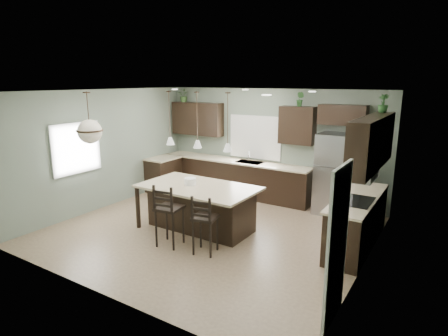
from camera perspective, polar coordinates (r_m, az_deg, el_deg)
ground at (r=7.77m, az=-2.23°, el=-9.50°), size 6.00×6.00×0.00m
pantry_door at (r=4.91m, az=16.86°, el=-11.21°), size 0.04×0.82×2.04m
window_back at (r=9.83m, az=4.80°, el=4.71°), size 1.35×0.02×1.00m
window_left at (r=8.82m, az=-21.65°, el=2.83°), size 0.02×1.10×1.00m
left_return_cabs at (r=10.49m, az=-9.21°, el=-1.01°), size 0.60×0.90×0.90m
left_return_countertop at (r=10.37m, az=-9.22°, el=1.50°), size 0.66×0.96×0.04m
back_lower_cabs at (r=10.02m, az=1.64°, el=-1.51°), size 4.20×0.60×0.90m
back_countertop at (r=9.90m, az=1.60°, el=1.10°), size 4.20×0.66×0.04m
sink_inset at (r=9.68m, az=3.90°, el=0.88°), size 0.70×0.45×0.01m
faucet at (r=9.62m, az=3.82°, el=1.69°), size 0.02×0.02×0.28m
back_upper_left at (r=10.57m, az=-4.07°, el=7.50°), size 1.55×0.34×0.90m
back_upper_right at (r=9.15m, az=11.12°, el=6.40°), size 0.85×0.34×0.90m
fridge_header at (r=8.80m, az=17.64°, el=7.73°), size 1.05×0.34×0.45m
right_lower_cabs at (r=7.37m, az=19.64°, el=-7.83°), size 0.60×2.35×0.90m
right_countertop at (r=7.22m, az=19.77°, el=-4.32°), size 0.66×2.35×0.04m
cooktop at (r=6.96m, az=19.28°, el=-4.72°), size 0.58×0.75×0.02m
wall_oven_front at (r=7.18m, az=16.75°, el=-8.17°), size 0.01×0.72×0.60m
right_upper_cabs at (r=6.97m, az=21.63°, el=3.62°), size 0.34×2.35×0.90m
microwave at (r=6.79m, az=20.49°, el=0.03°), size 0.40×0.75×0.40m
refrigerator at (r=8.83m, az=16.90°, el=-0.95°), size 0.90×0.74×1.85m
kitchen_island at (r=7.69m, az=-3.90°, el=-6.09°), size 2.39×1.38×0.92m
serving_dish at (r=7.64m, az=-5.17°, el=-2.04°), size 0.24×0.24×0.14m
bar_stool_center at (r=6.98m, az=-8.31°, el=-7.06°), size 0.50×0.50×1.19m
bar_stool_right at (r=6.63m, az=-2.87°, el=-8.51°), size 0.48×0.48×1.09m
pendant_left at (r=7.73m, az=-8.31°, el=7.52°), size 0.17×0.17×1.10m
pendant_center at (r=7.29m, az=-4.12°, el=7.29°), size 0.17×0.17×1.10m
pendant_right at (r=6.90m, az=0.57°, el=6.98°), size 0.17×0.17×1.10m
chandelier at (r=7.54m, az=-19.93°, el=7.20°), size 0.50×0.50×0.98m
plant_back_left at (r=10.76m, az=-6.10°, el=10.93°), size 0.34×0.30×0.36m
plant_back_right at (r=9.05m, az=11.53°, el=10.25°), size 0.22×0.20×0.34m
plant_right_wall at (r=7.81m, az=23.10°, el=9.06°), size 0.23×0.23×0.35m
room_shell at (r=7.28m, az=-2.34°, el=2.92°), size 6.00×6.00×6.00m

